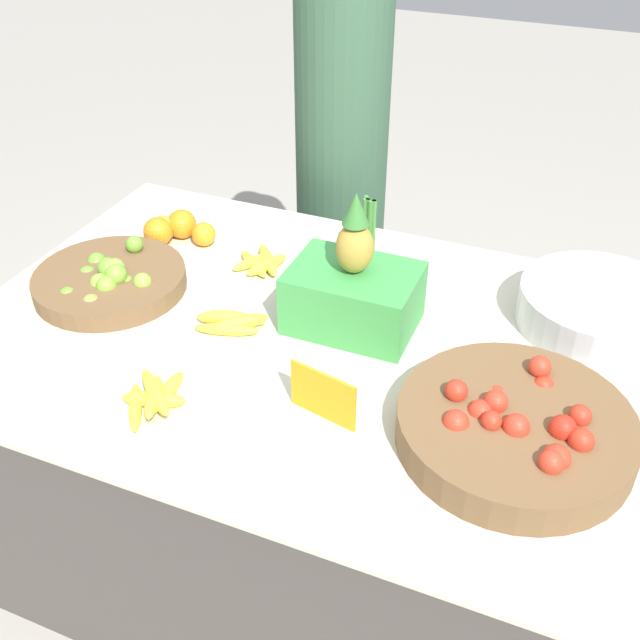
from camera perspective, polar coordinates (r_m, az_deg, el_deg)
name	(u,v)px	position (r m, az deg, el deg)	size (l,w,h in m)	color
ground_plane	(320,539)	(2.21, 0.00, -16.36)	(12.00, 12.00, 0.00)	#A39E93
market_table	(320,449)	(1.94, 0.00, -9.82)	(1.65, 1.09, 0.72)	#4C4742
lime_bowl	(110,280)	(1.93, -15.69, 2.97)	(0.38, 0.38, 0.09)	brown
tomato_basket	(515,428)	(1.47, 14.62, -7.94)	(0.45, 0.45, 0.11)	brown
orange_pile	(175,229)	(2.10, -11.02, 6.83)	(0.19, 0.14, 0.08)	orange
metal_bowl	(599,308)	(1.84, 20.49, 0.84)	(0.37, 0.37, 0.09)	silver
price_sign	(323,395)	(1.47, 0.23, -5.77)	(0.15, 0.04, 0.11)	orange
produce_crate	(353,292)	(1.70, 2.56, 2.16)	(0.29, 0.21, 0.34)	green
veg_bundle	(368,234)	(1.92, 3.68, 6.56)	(0.04, 0.03, 0.20)	#4C8E42
banana_bunch_front_center	(232,322)	(1.74, -6.70, -0.15)	(0.17, 0.12, 0.04)	yellow
banana_bunch_middle_right	(262,263)	(1.96, -4.48, 4.38)	(0.15, 0.16, 0.03)	yellow
banana_bunch_front_right	(154,397)	(1.55, -12.54, -5.76)	(0.15, 0.19, 0.06)	yellow
vendor_person	(341,176)	(2.50, 1.63, 10.88)	(0.30, 0.30, 1.51)	#385B42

